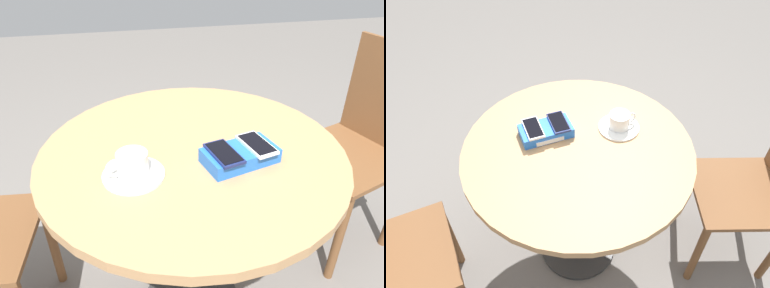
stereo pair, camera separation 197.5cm
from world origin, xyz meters
The scene contains 7 objects.
round_table centered at (0.00, 0.00, 0.61)m, with size 0.90×0.90×0.74m.
phone_box centered at (-0.12, 0.08, 0.76)m, with size 0.23×0.16×0.04m.
phone_white centered at (-0.17, 0.08, 0.78)m, with size 0.09×0.14×0.01m.
phone_navy centered at (-0.07, 0.10, 0.78)m, with size 0.09×0.14×0.01m.
saucer centered at (0.18, 0.10, 0.74)m, with size 0.17×0.17×0.01m, color white.
coffee_cup centered at (0.18, 0.10, 0.78)m, with size 0.11×0.08×0.06m.
chair_near_window centered at (-0.77, -0.27, 0.47)m, with size 0.52×0.52×0.90m.
Camera 1 is at (0.18, 0.90, 1.34)m, focal length 35.00 mm.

